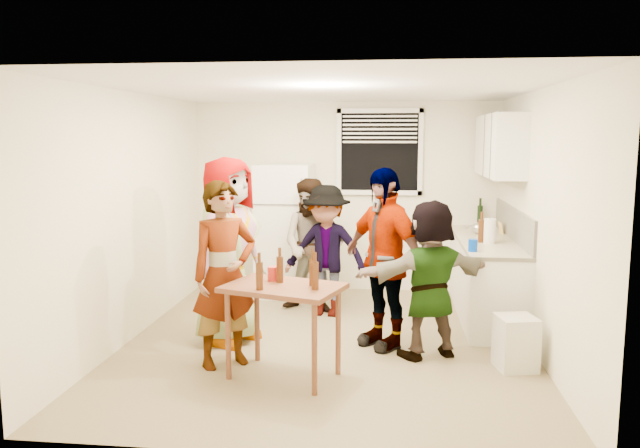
# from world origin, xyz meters

# --- Properties ---
(room) EXTENTS (4.00, 4.50, 2.50)m
(room) POSITION_xyz_m (0.00, 0.00, 0.00)
(room) COLOR white
(room) RESTS_ON ground
(window) EXTENTS (1.12, 0.10, 1.06)m
(window) POSITION_xyz_m (0.45, 2.21, 1.85)
(window) COLOR white
(window) RESTS_ON room
(refrigerator) EXTENTS (0.70, 0.70, 1.70)m
(refrigerator) POSITION_xyz_m (-0.75, 1.88, 0.85)
(refrigerator) COLOR white
(refrigerator) RESTS_ON ground
(counter_lower) EXTENTS (0.60, 2.20, 0.86)m
(counter_lower) POSITION_xyz_m (1.70, 1.15, 0.43)
(counter_lower) COLOR white
(counter_lower) RESTS_ON ground
(countertop) EXTENTS (0.64, 2.22, 0.04)m
(countertop) POSITION_xyz_m (1.70, 1.15, 0.88)
(countertop) COLOR beige
(countertop) RESTS_ON counter_lower
(backsplash) EXTENTS (0.03, 2.20, 0.36)m
(backsplash) POSITION_xyz_m (1.99, 1.15, 1.08)
(backsplash) COLOR #A6A398
(backsplash) RESTS_ON countertop
(upper_cabinets) EXTENTS (0.34, 1.60, 0.70)m
(upper_cabinets) POSITION_xyz_m (1.83, 1.35, 1.95)
(upper_cabinets) COLOR white
(upper_cabinets) RESTS_ON room
(kettle) EXTENTS (0.22, 0.19, 0.18)m
(kettle) POSITION_xyz_m (1.65, 1.52, 0.90)
(kettle) COLOR silver
(kettle) RESTS_ON countertop
(paper_towel) EXTENTS (0.13, 0.13, 0.27)m
(paper_towel) POSITION_xyz_m (1.68, 0.85, 0.90)
(paper_towel) COLOR white
(paper_towel) RESTS_ON countertop
(wine_bottle) EXTENTS (0.07, 0.07, 0.27)m
(wine_bottle) POSITION_xyz_m (1.75, 2.14, 0.90)
(wine_bottle) COLOR black
(wine_bottle) RESTS_ON countertop
(beer_bottle_counter) EXTENTS (0.06, 0.06, 0.25)m
(beer_bottle_counter) POSITION_xyz_m (1.60, 0.91, 0.90)
(beer_bottle_counter) COLOR #47230C
(beer_bottle_counter) RESTS_ON countertop
(blue_cup) EXTENTS (0.09, 0.09, 0.12)m
(blue_cup) POSITION_xyz_m (1.44, 0.35, 0.90)
(blue_cup) COLOR #043AC3
(blue_cup) RESTS_ON countertop
(picture_frame) EXTENTS (0.02, 0.16, 0.13)m
(picture_frame) POSITION_xyz_m (1.92, 1.58, 0.97)
(picture_frame) COLOR #F9C95D
(picture_frame) RESTS_ON countertop
(trash_bin) EXTENTS (0.39, 0.39, 0.48)m
(trash_bin) POSITION_xyz_m (1.73, -0.51, 0.25)
(trash_bin) COLOR beige
(trash_bin) RESTS_ON ground
(serving_table) EXTENTS (1.11, 0.90, 0.81)m
(serving_table) POSITION_xyz_m (-0.29, -0.92, 0.00)
(serving_table) COLOR brown
(serving_table) RESTS_ON ground
(beer_bottle_table) EXTENTS (0.06, 0.06, 0.23)m
(beer_bottle_table) POSITION_xyz_m (-0.33, -0.82, 0.81)
(beer_bottle_table) COLOR #47230C
(beer_bottle_table) RESTS_ON serving_table
(red_cup) EXTENTS (0.09, 0.09, 0.13)m
(red_cup) POSITION_xyz_m (-0.40, -0.76, 0.81)
(red_cup) COLOR red
(red_cup) RESTS_ON serving_table
(guest_grey) EXTENTS (2.07, 1.59, 0.59)m
(guest_grey) POSITION_xyz_m (-0.99, -0.05, 0.00)
(guest_grey) COLOR gray
(guest_grey) RESTS_ON ground
(guest_stripe) EXTENTS (1.52, 1.69, 0.40)m
(guest_stripe) POSITION_xyz_m (-0.86, -0.70, 0.00)
(guest_stripe) COLOR #141933
(guest_stripe) RESTS_ON ground
(guest_back_left) EXTENTS (1.02, 1.68, 0.59)m
(guest_back_left) POSITION_xyz_m (-0.29, 1.14, 0.00)
(guest_back_left) COLOR brown
(guest_back_left) RESTS_ON ground
(guest_back_right) EXTENTS (1.21, 1.65, 0.56)m
(guest_back_right) POSITION_xyz_m (-0.12, 0.99, 0.00)
(guest_back_right) COLOR #404045
(guest_back_right) RESTS_ON ground
(guest_black) EXTENTS (1.99, 1.96, 0.43)m
(guest_black) POSITION_xyz_m (0.54, -0.01, 0.00)
(guest_black) COLOR black
(guest_black) RESTS_ON ground
(guest_orange) EXTENTS (1.88, 1.93, 0.44)m
(guest_orange) POSITION_xyz_m (0.98, -0.26, 0.00)
(guest_orange) COLOR #E28B41
(guest_orange) RESTS_ON ground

